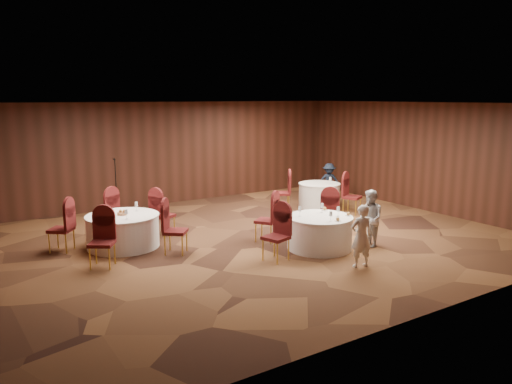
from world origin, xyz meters
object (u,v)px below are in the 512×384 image
table_main (320,232)px  man_c (329,181)px  table_right (319,195)px  woman_a (361,236)px  mic_stand (117,201)px  woman_b (370,218)px  table_left (123,231)px

table_main → man_c: (3.84, 4.12, 0.22)m
table_main → table_right: size_ratio=1.15×
table_main → woman_a: (-0.10, -1.39, 0.26)m
table_right → woman_a: woman_a is taller
table_right → man_c: bearing=36.2°
table_main → mic_stand: bearing=119.3°
woman_b → man_c: bearing=168.0°
table_main → man_c: bearing=47.0°
table_main → mic_stand: 5.99m
woman_a → man_c: size_ratio=1.07×
table_right → woman_a: 5.54m
man_c → table_right: bearing=-103.3°
woman_b → man_c: size_ratio=1.09×
table_left → woman_b: woman_b is taller
table_left → table_main: bearing=-34.6°
woman_a → man_c: 6.77m
table_right → mic_stand: (-5.71, 1.89, 0.13)m
table_left → mic_stand: (0.71, 2.71, 0.13)m
woman_b → mic_stand: bearing=-125.8°
table_main → man_c: size_ratio=1.22×
table_main → woman_b: woman_b is taller
table_left → woman_a: (3.55, -3.91, 0.26)m
table_right → table_main: bearing=-129.7°
table_left → woman_b: 5.60m
mic_stand → woman_b: size_ratio=1.30×
mic_stand → man_c: 6.86m
table_right → woman_a: bearing=-121.3°
table_left → woman_b: (4.73, -2.99, 0.28)m
mic_stand → woman_a: 7.20m
mic_stand → woman_a: size_ratio=1.33×
table_main → mic_stand: size_ratio=0.86×
woman_a → table_main: bearing=-81.6°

